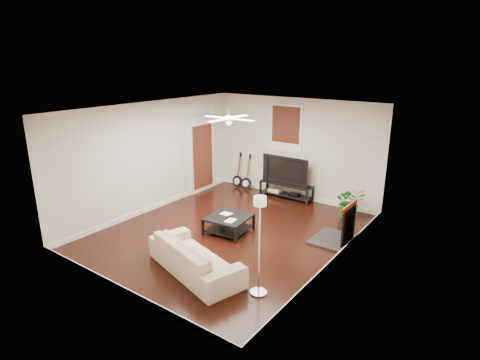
# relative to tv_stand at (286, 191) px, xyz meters

# --- Properties ---
(room) EXTENTS (5.01, 6.01, 2.81)m
(room) POSITION_rel_tv_stand_xyz_m (0.11, -2.78, 1.18)
(room) COLOR black
(room) RESTS_ON ground
(brick_accent) EXTENTS (0.02, 2.20, 2.80)m
(brick_accent) POSITION_rel_tv_stand_xyz_m (2.60, -1.78, 1.18)
(brick_accent) COLOR brown
(brick_accent) RESTS_ON floor
(fireplace) EXTENTS (0.80, 1.10, 0.92)m
(fireplace) POSITION_rel_tv_stand_xyz_m (2.31, -1.78, 0.24)
(fireplace) COLOR black
(fireplace) RESTS_ON floor
(window_back) EXTENTS (1.00, 0.06, 1.30)m
(window_back) POSITION_rel_tv_stand_xyz_m (-0.19, 0.19, 1.73)
(window_back) COLOR black
(window_back) RESTS_ON wall_back
(door_left) EXTENTS (0.08, 1.00, 2.50)m
(door_left) POSITION_rel_tv_stand_xyz_m (-2.35, -0.88, 1.03)
(door_left) COLOR white
(door_left) RESTS_ON wall_left
(tv_stand) EXTENTS (1.55, 0.41, 0.43)m
(tv_stand) POSITION_rel_tv_stand_xyz_m (0.00, 0.00, 0.00)
(tv_stand) COLOR black
(tv_stand) RESTS_ON floor
(tv) EXTENTS (1.39, 0.18, 0.80)m
(tv) POSITION_rel_tv_stand_xyz_m (0.00, 0.02, 0.61)
(tv) COLOR black
(tv) RESTS_ON tv_stand
(coffee_table) EXTENTS (1.00, 1.00, 0.38)m
(coffee_table) POSITION_rel_tv_stand_xyz_m (0.08, -2.78, -0.03)
(coffee_table) COLOR black
(coffee_table) RESTS_ON floor
(sofa) EXTENTS (2.29, 1.40, 0.62)m
(sofa) POSITION_rel_tv_stand_xyz_m (0.64, -4.53, 0.10)
(sofa) COLOR tan
(sofa) RESTS_ON floor
(floor_lamp) EXTENTS (0.36, 0.36, 1.75)m
(floor_lamp) POSITION_rel_tv_stand_xyz_m (1.99, -4.43, 0.66)
(floor_lamp) COLOR white
(floor_lamp) RESTS_ON floor
(potted_plant) EXTENTS (0.95, 0.92, 0.81)m
(potted_plant) POSITION_rel_tv_stand_xyz_m (1.99, -0.32, 0.19)
(potted_plant) COLOR #1B601E
(potted_plant) RESTS_ON floor
(guitar_left) EXTENTS (0.34, 0.24, 1.09)m
(guitar_left) POSITION_rel_tv_stand_xyz_m (-1.70, -0.03, 0.33)
(guitar_left) COLOR black
(guitar_left) RESTS_ON floor
(guitar_right) EXTENTS (0.35, 0.26, 1.09)m
(guitar_right) POSITION_rel_tv_stand_xyz_m (-1.35, -0.06, 0.33)
(guitar_right) COLOR black
(guitar_right) RESTS_ON floor
(ceiling_fan) EXTENTS (1.24, 1.24, 0.32)m
(ceiling_fan) POSITION_rel_tv_stand_xyz_m (0.11, -2.78, 2.38)
(ceiling_fan) COLOR white
(ceiling_fan) RESTS_ON ceiling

